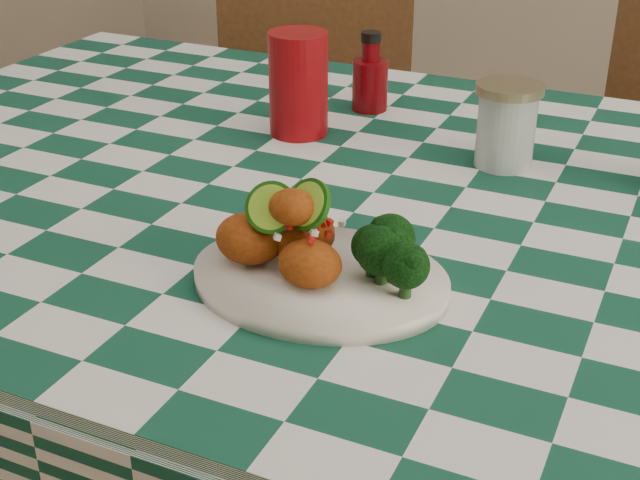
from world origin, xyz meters
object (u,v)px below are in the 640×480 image
at_px(plate, 320,280).
at_px(ketchup_bottle, 370,71).
at_px(mason_jar, 506,125).
at_px(dining_table, 366,435).
at_px(fried_chicken_pile, 297,229).
at_px(red_tumbler, 298,84).
at_px(wooden_chair_left, 309,160).

relative_size(plate, ketchup_bottle, 2.18).
bearing_deg(plate, mason_jar, 77.68).
height_order(dining_table, plate, plate).
relative_size(plate, fried_chicken_pile, 1.97).
xyz_separation_m(plate, mason_jar, (0.09, 0.40, 0.05)).
bearing_deg(plate, fried_chicken_pile, 180.00).
bearing_deg(red_tumbler, wooden_chair_left, 114.03).
height_order(dining_table, mason_jar, mason_jar).
bearing_deg(ketchup_bottle, red_tumbler, -110.97).
bearing_deg(fried_chicken_pile, mason_jar, 74.21).
distance_m(fried_chicken_pile, ketchup_bottle, 0.56).
height_order(red_tumbler, wooden_chair_left, wooden_chair_left).
xyz_separation_m(dining_table, mason_jar, (0.13, 0.16, 0.45)).
height_order(fried_chicken_pile, ketchup_bottle, ketchup_bottle).
bearing_deg(red_tumbler, ketchup_bottle, 69.03).
height_order(fried_chicken_pile, red_tumbler, red_tumbler).
distance_m(ketchup_bottle, wooden_chair_left, 0.62).
relative_size(dining_table, wooden_chair_left, 1.68).
bearing_deg(dining_table, wooden_chair_left, 121.10).
relative_size(dining_table, fried_chicken_pile, 12.07).
distance_m(ketchup_bottle, mason_jar, 0.29).
relative_size(fried_chicken_pile, red_tumbler, 0.91).
height_order(ketchup_bottle, mason_jar, ketchup_bottle).
relative_size(fried_chicken_pile, wooden_chair_left, 0.14).
height_order(red_tumbler, mason_jar, red_tumbler).
height_order(ketchup_bottle, wooden_chair_left, wooden_chair_left).
xyz_separation_m(mason_jar, wooden_chair_left, (-0.55, 0.55, -0.35)).
distance_m(red_tumbler, ketchup_bottle, 0.15).
relative_size(dining_table, plate, 6.14).
bearing_deg(ketchup_bottle, mason_jar, -28.91).
xyz_separation_m(plate, fried_chicken_pile, (-0.03, 0.00, 0.05)).
height_order(fried_chicken_pile, wooden_chair_left, wooden_chair_left).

